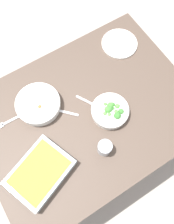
{
  "coord_description": "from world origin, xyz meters",
  "views": [
    {
      "loc": [
        0.24,
        0.38,
        1.93
      ],
      "look_at": [
        0.0,
        0.0,
        0.74
      ],
      "focal_mm": 37.01,
      "sensor_mm": 36.0,
      "label": 1
    }
  ],
  "objects_px": {
    "spoon_by_broccoli": "(94,105)",
    "baking_dish": "(40,172)",
    "stew_bowl": "(38,104)",
    "drink_cup": "(105,148)",
    "broccoli_bowl": "(110,111)",
    "side_plate": "(119,44)",
    "spoon_by_stew": "(59,111)",
    "fork_on_table": "(9,122)"
  },
  "relations": [
    {
      "from": "spoon_by_broccoli",
      "to": "baking_dish",
      "type": "bearing_deg",
      "value": 22.15
    },
    {
      "from": "stew_bowl",
      "to": "drink_cup",
      "type": "bearing_deg",
      "value": 113.48
    },
    {
      "from": "broccoli_bowl",
      "to": "baking_dish",
      "type": "relative_size",
      "value": 0.57
    },
    {
      "from": "broccoli_bowl",
      "to": "baking_dish",
      "type": "xyz_separation_m",
      "value": [
        0.47,
        0.09,
        0.0
      ]
    },
    {
      "from": "broccoli_bowl",
      "to": "side_plate",
      "type": "xyz_separation_m",
      "value": [
        -0.31,
        -0.35,
        -0.03
      ]
    },
    {
      "from": "side_plate",
      "to": "spoon_by_stew",
      "type": "height_order",
      "value": "side_plate"
    },
    {
      "from": "spoon_by_stew",
      "to": "spoon_by_broccoli",
      "type": "bearing_deg",
      "value": 157.81
    },
    {
      "from": "broccoli_bowl",
      "to": "spoon_by_stew",
      "type": "distance_m",
      "value": 0.28
    },
    {
      "from": "side_plate",
      "to": "spoon_by_stew",
      "type": "xyz_separation_m",
      "value": [
        0.54,
        0.19,
        -0.0
      ]
    },
    {
      "from": "broccoli_bowl",
      "to": "spoon_by_broccoli",
      "type": "distance_m",
      "value": 0.1
    },
    {
      "from": "stew_bowl",
      "to": "baking_dish",
      "type": "xyz_separation_m",
      "value": [
        0.16,
        0.33,
        0.0
      ]
    },
    {
      "from": "broccoli_bowl",
      "to": "spoon_by_broccoli",
      "type": "xyz_separation_m",
      "value": [
        0.05,
        -0.09,
        -0.03
      ]
    },
    {
      "from": "spoon_by_stew",
      "to": "baking_dish",
      "type": "bearing_deg",
      "value": 45.95
    },
    {
      "from": "stew_bowl",
      "to": "baking_dish",
      "type": "relative_size",
      "value": 0.69
    },
    {
      "from": "drink_cup",
      "to": "stew_bowl",
      "type": "bearing_deg",
      "value": -66.52
    },
    {
      "from": "baking_dish",
      "to": "drink_cup",
      "type": "distance_m",
      "value": 0.34
    },
    {
      "from": "drink_cup",
      "to": "spoon_by_broccoli",
      "type": "relative_size",
      "value": 0.52
    },
    {
      "from": "stew_bowl",
      "to": "side_plate",
      "type": "relative_size",
      "value": 1.12
    },
    {
      "from": "drink_cup",
      "to": "fork_on_table",
      "type": "xyz_separation_m",
      "value": [
        0.35,
        -0.4,
        -0.04
      ]
    },
    {
      "from": "stew_bowl",
      "to": "spoon_by_broccoli",
      "type": "distance_m",
      "value": 0.31
    },
    {
      "from": "baking_dish",
      "to": "drink_cup",
      "type": "xyz_separation_m",
      "value": [
        -0.33,
        0.07,
        0.0
      ]
    },
    {
      "from": "drink_cup",
      "to": "spoon_by_stew",
      "type": "relative_size",
      "value": 0.61
    },
    {
      "from": "broccoli_bowl",
      "to": "fork_on_table",
      "type": "distance_m",
      "value": 0.55
    },
    {
      "from": "drink_cup",
      "to": "spoon_by_broccoli",
      "type": "bearing_deg",
      "value": -110.75
    },
    {
      "from": "baking_dish",
      "to": "drink_cup",
      "type": "bearing_deg",
      "value": 168.65
    },
    {
      "from": "drink_cup",
      "to": "fork_on_table",
      "type": "relative_size",
      "value": 0.48
    },
    {
      "from": "broccoli_bowl",
      "to": "drink_cup",
      "type": "xyz_separation_m",
      "value": [
        0.14,
        0.15,
        0.01
      ]
    },
    {
      "from": "stew_bowl",
      "to": "drink_cup",
      "type": "distance_m",
      "value": 0.43
    },
    {
      "from": "stew_bowl",
      "to": "fork_on_table",
      "type": "xyz_separation_m",
      "value": [
        0.18,
        -0.01,
        -0.03
      ]
    },
    {
      "from": "spoon_by_stew",
      "to": "fork_on_table",
      "type": "bearing_deg",
      "value": -18.65
    },
    {
      "from": "baking_dish",
      "to": "spoon_by_broccoli",
      "type": "height_order",
      "value": "baking_dish"
    },
    {
      "from": "broccoli_bowl",
      "to": "drink_cup",
      "type": "bearing_deg",
      "value": 47.84
    },
    {
      "from": "spoon_by_stew",
      "to": "side_plate",
      "type": "bearing_deg",
      "value": -160.94
    },
    {
      "from": "drink_cup",
      "to": "side_plate",
      "type": "height_order",
      "value": "drink_cup"
    },
    {
      "from": "stew_bowl",
      "to": "drink_cup",
      "type": "relative_size",
      "value": 2.89
    },
    {
      "from": "spoon_by_broccoli",
      "to": "fork_on_table",
      "type": "distance_m",
      "value": 0.47
    },
    {
      "from": "stew_bowl",
      "to": "spoon_by_broccoli",
      "type": "relative_size",
      "value": 1.52
    },
    {
      "from": "drink_cup",
      "to": "side_plate",
      "type": "xyz_separation_m",
      "value": [
        -0.45,
        -0.5,
        -0.03
      ]
    },
    {
      "from": "broccoli_bowl",
      "to": "drink_cup",
      "type": "height_order",
      "value": "drink_cup"
    },
    {
      "from": "spoon_by_stew",
      "to": "fork_on_table",
      "type": "relative_size",
      "value": 0.78
    },
    {
      "from": "broccoli_bowl",
      "to": "fork_on_table",
      "type": "relative_size",
      "value": 1.15
    },
    {
      "from": "fork_on_table",
      "to": "stew_bowl",
      "type": "bearing_deg",
      "value": 177.72
    }
  ]
}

